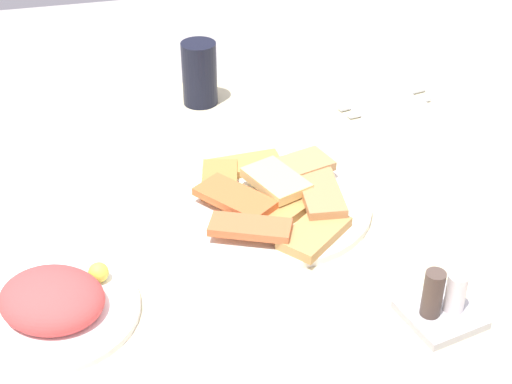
# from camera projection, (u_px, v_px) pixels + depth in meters

# --- Properties ---
(dining_table) EXTENTS (1.18, 0.91, 0.75)m
(dining_table) POSITION_uv_depth(u_px,v_px,m) (244.00, 246.00, 1.24)
(dining_table) COLOR beige
(dining_table) RESTS_ON ground_plane
(pide_platter) EXTENTS (0.30, 0.30, 0.04)m
(pide_platter) POSITION_uv_depth(u_px,v_px,m) (274.00, 201.00, 1.18)
(pide_platter) COLOR white
(pide_platter) RESTS_ON dining_table
(salad_plate_rice) EXTENTS (0.22, 0.22, 0.06)m
(salad_plate_rice) POSITION_uv_depth(u_px,v_px,m) (53.00, 303.00, 0.99)
(salad_plate_rice) COLOR white
(salad_plate_rice) RESTS_ON dining_table
(soda_can) EXTENTS (0.08, 0.08, 0.12)m
(soda_can) POSITION_uv_depth(u_px,v_px,m) (202.00, 73.00, 1.45)
(soda_can) COLOR black
(soda_can) RESTS_ON dining_table
(paper_napkin) EXTENTS (0.18, 0.18, 0.00)m
(paper_napkin) POSITION_uv_depth(u_px,v_px,m) (386.00, 105.00, 1.47)
(paper_napkin) COLOR white
(paper_napkin) RESTS_ON dining_table
(fork) EXTENTS (0.19, 0.05, 0.00)m
(fork) POSITION_uv_depth(u_px,v_px,m) (383.00, 99.00, 1.49)
(fork) COLOR silver
(fork) RESTS_ON paper_napkin
(spoon) EXTENTS (0.18, 0.04, 0.00)m
(spoon) POSITION_uv_depth(u_px,v_px,m) (390.00, 107.00, 1.46)
(spoon) COLOR silver
(spoon) RESTS_ON paper_napkin
(condiment_caddy) EXTENTS (0.11, 0.11, 0.08)m
(condiment_caddy) POSITION_uv_depth(u_px,v_px,m) (442.00, 305.00, 0.98)
(condiment_caddy) COLOR #B2B2B7
(condiment_caddy) RESTS_ON dining_table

